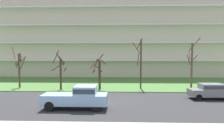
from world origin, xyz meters
The scene contains 11 objects.
ground centered at (0.00, 0.00, 0.00)m, with size 160.00×160.00×0.00m, color #2D2D30.
sidewalk_curb_near centered at (0.00, -8.00, 0.07)m, with size 80.00×4.00×0.15m, color #ADA89E.
grass_lawn_strip centered at (0.00, 14.00, 0.04)m, with size 80.00×16.00×0.08m, color #477238.
apartment_building centered at (0.00, 27.31, 8.33)m, with size 48.18×11.57×16.67m.
tree_far_left centered at (-10.88, 8.82, 2.74)m, with size 1.78×1.84×5.55m.
tree_left centered at (-4.95, 7.43, 2.46)m, with size 2.11×1.94×5.04m.
tree_center centered at (-0.15, 8.15, 2.34)m, with size 1.98×1.96×4.60m.
tree_right centered at (5.24, 8.61, 3.49)m, with size 1.36×1.67×6.69m.
tree_far_right centered at (11.55, 7.78, 3.29)m, with size 1.49×1.47×6.60m.
sedan_gray_near_left centered at (11.89, 2.50, 0.87)m, with size 4.46×1.94×1.57m.
pickup_blue_center_left centered at (-0.92, -2.00, 1.02)m, with size 5.40×2.01×1.95m.
Camera 1 is at (2.68, -20.28, 4.67)m, focal length 35.68 mm.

